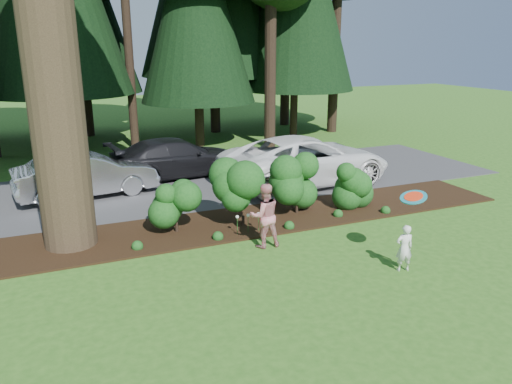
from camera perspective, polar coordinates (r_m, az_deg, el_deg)
ground at (r=11.23m, az=5.22°, el=-8.72°), size 80.00×80.00×0.00m
mulch_bed at (r=13.94m, az=-1.09°, el=-3.38°), size 16.00×2.50×0.05m
driveway at (r=17.77m, az=-6.25°, el=0.94°), size 22.00×6.00×0.03m
shrub_row at (r=13.89m, az=2.01°, el=-0.05°), size 6.53×1.60×1.61m
lily_cluster at (r=12.93m, az=-0.92°, el=-2.78°), size 0.69×0.09×0.57m
car_silver_wagon at (r=16.91m, az=-18.81°, el=1.92°), size 4.56×2.10×1.45m
car_white_suv at (r=17.54m, az=5.75°, el=3.65°), size 6.24×3.18×1.69m
car_dark_suv at (r=18.68m, az=-9.07°, el=3.91°), size 5.12×2.59×1.42m
child at (r=11.36m, az=16.58°, el=-6.16°), size 0.43×0.33×1.06m
adult at (r=12.07m, az=0.96°, el=-2.71°), size 0.82×0.66×1.60m
frisbee at (r=11.29m, az=17.56°, el=-0.55°), size 0.57×0.57×0.24m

